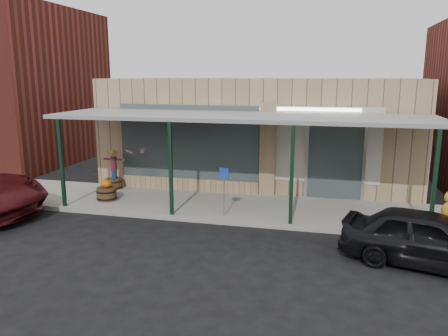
% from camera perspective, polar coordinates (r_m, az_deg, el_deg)
% --- Properties ---
extents(ground, '(120.00, 120.00, 0.00)m').
position_cam_1_polar(ground, '(11.13, -1.86, -10.83)').
color(ground, black).
rests_on(ground, ground).
extents(sidewalk, '(40.00, 3.20, 0.15)m').
position_cam_1_polar(sidewalk, '(14.40, 1.99, -5.15)').
color(sidewalk, gray).
rests_on(sidewalk, ground).
extents(storefront, '(12.00, 6.25, 4.20)m').
position_cam_1_polar(storefront, '(18.39, 4.94, 5.00)').
color(storefront, tan).
rests_on(storefront, ground).
extents(awning, '(12.00, 3.00, 3.04)m').
position_cam_1_polar(awning, '(13.79, 2.04, 6.54)').
color(awning, gray).
rests_on(awning, ground).
extents(block_buildings_near, '(61.00, 8.00, 8.00)m').
position_cam_1_polar(block_buildings_near, '(19.10, 11.57, 10.10)').
color(block_buildings_near, maroon).
rests_on(block_buildings_near, ground).
extents(barrel_scarecrow, '(0.91, 0.65, 1.50)m').
position_cam_1_polar(barrel_scarecrow, '(16.85, -14.15, -0.92)').
color(barrel_scarecrow, '#523A21').
rests_on(barrel_scarecrow, sidewalk).
extents(barrel_pumpkin, '(0.71, 0.71, 0.77)m').
position_cam_1_polar(barrel_pumpkin, '(15.40, -15.10, -3.08)').
color(barrel_pumpkin, '#523A21').
rests_on(barrel_pumpkin, sidewalk).
extents(handicap_sign, '(0.30, 0.10, 1.48)m').
position_cam_1_polar(handicap_sign, '(13.04, -0.00, -2.28)').
color(handicap_sign, gray).
rests_on(handicap_sign, sidewalk).
extents(parked_sedan, '(4.15, 2.52, 1.58)m').
position_cam_1_polar(parked_sedan, '(11.14, 25.20, -8.34)').
color(parked_sedan, black).
rests_on(parked_sedan, ground).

